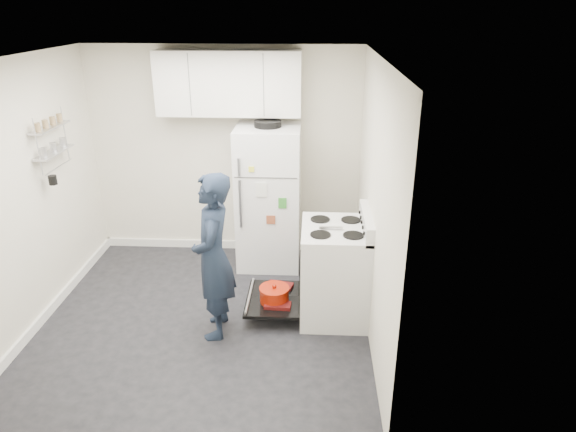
# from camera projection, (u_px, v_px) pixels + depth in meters

# --- Properties ---
(room) EXTENTS (3.21, 3.21, 2.51)m
(room) POSITION_uv_depth(u_px,v_px,m) (195.00, 204.00, 4.70)
(room) COLOR black
(room) RESTS_ON ground
(electric_range) EXTENTS (0.66, 0.76, 1.10)m
(electric_range) POSITION_uv_depth(u_px,v_px,m) (333.00, 272.00, 5.04)
(electric_range) COLOR silver
(electric_range) RESTS_ON ground
(open_oven_door) EXTENTS (0.55, 0.70, 0.23)m
(open_oven_door) POSITION_uv_depth(u_px,v_px,m) (274.00, 297.00, 5.15)
(open_oven_door) COLOR black
(open_oven_door) RESTS_ON ground
(refrigerator) EXTENTS (0.72, 0.74, 1.73)m
(refrigerator) POSITION_uv_depth(u_px,v_px,m) (269.00, 197.00, 5.95)
(refrigerator) COLOR white
(refrigerator) RESTS_ON ground
(upper_cabinets) EXTENTS (1.60, 0.33, 0.70)m
(upper_cabinets) POSITION_uv_depth(u_px,v_px,m) (229.00, 83.00, 5.65)
(upper_cabinets) COLOR silver
(upper_cabinets) RESTS_ON room
(wall_shelf_rack) EXTENTS (0.14, 0.60, 0.61)m
(wall_shelf_rack) POSITION_uv_depth(u_px,v_px,m) (52.00, 140.00, 5.02)
(wall_shelf_rack) COLOR #B2B2B7
(wall_shelf_rack) RESTS_ON room
(person) EXTENTS (0.42, 0.60, 1.58)m
(person) POSITION_uv_depth(u_px,v_px,m) (213.00, 257.00, 4.64)
(person) COLOR #162033
(person) RESTS_ON ground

